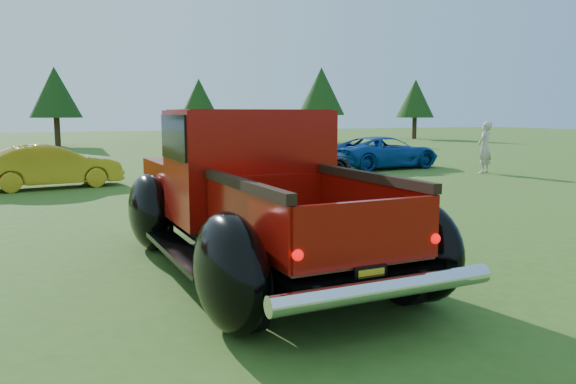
# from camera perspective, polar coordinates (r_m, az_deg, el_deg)

# --- Properties ---
(ground) EXTENTS (120.00, 120.00, 0.00)m
(ground) POSITION_cam_1_polar(r_m,az_deg,el_deg) (8.82, 1.31, -5.69)
(ground) COLOR #335819
(ground) RESTS_ON ground
(tree_mid_left) EXTENTS (3.20, 3.20, 5.00)m
(tree_mid_left) POSITION_cam_1_polar(r_m,az_deg,el_deg) (38.83, -22.58, 9.32)
(tree_mid_left) COLOR #332114
(tree_mid_left) RESTS_ON ground
(tree_mid_right) EXTENTS (2.82, 2.82, 4.40)m
(tree_mid_right) POSITION_cam_1_polar(r_m,az_deg,el_deg) (39.00, -9.03, 9.22)
(tree_mid_right) COLOR #332114
(tree_mid_right) RESTS_ON ground
(tree_east) EXTENTS (3.46, 3.46, 5.40)m
(tree_east) POSITION_cam_1_polar(r_m,az_deg,el_deg) (41.68, 3.40, 10.16)
(tree_east) COLOR #332114
(tree_east) RESTS_ON ground
(tree_far_east) EXTENTS (3.07, 3.07, 4.80)m
(tree_far_east) POSITION_cam_1_polar(r_m,az_deg,el_deg) (47.19, 12.80, 9.23)
(tree_far_east) COLOR #332114
(tree_far_east) RESTS_ON ground
(pickup_truck) EXTENTS (2.90, 5.86, 2.14)m
(pickup_truck) POSITION_cam_1_polar(r_m,az_deg,el_deg) (7.78, -4.02, 0.05)
(pickup_truck) COLOR black
(pickup_truck) RESTS_ON ground
(show_car_yellow) EXTENTS (3.87, 1.86, 1.22)m
(show_car_yellow) POSITION_cam_1_polar(r_m,az_deg,el_deg) (17.11, -22.87, 2.44)
(show_car_yellow) COLOR #B58C18
(show_car_yellow) RESTS_ON ground
(show_car_grey) EXTENTS (4.30, 1.89, 1.23)m
(show_car_grey) POSITION_cam_1_polar(r_m,az_deg,el_deg) (17.96, 0.08, 3.31)
(show_car_grey) COLOR black
(show_car_grey) RESTS_ON ground
(show_car_blue) EXTENTS (4.55, 2.48, 1.21)m
(show_car_blue) POSITION_cam_1_polar(r_m,az_deg,el_deg) (21.73, 9.79, 3.99)
(show_car_blue) COLOR navy
(show_car_blue) RESTS_ON ground
(spectator) EXTENTS (0.78, 0.67, 1.80)m
(spectator) POSITION_cam_1_polar(r_m,az_deg,el_deg) (20.77, 19.34, 4.29)
(spectator) COLOR #B3AC9B
(spectator) RESTS_ON ground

